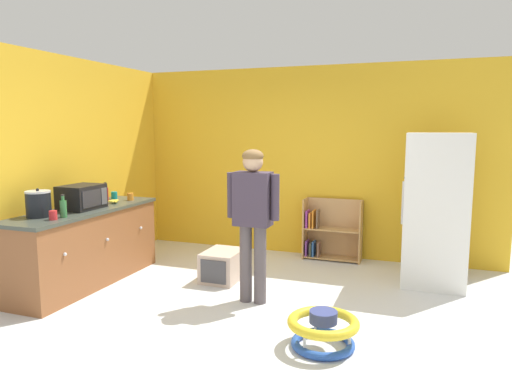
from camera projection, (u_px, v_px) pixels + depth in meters
ground_plane at (258, 311)px, 4.70m from camera, size 12.00×12.00×0.00m
back_wall at (313, 162)px, 6.69m from camera, size 5.20×0.06×2.70m
left_side_wall at (91, 165)px, 6.16m from camera, size 0.06×2.99×2.70m
kitchen_counter at (86, 246)px, 5.50m from camera, size 0.65×2.07×0.90m
refrigerator at (436, 210)px, 5.41m from camera, size 0.73×0.68×1.78m
bookshelf at (329, 233)px, 6.56m from camera, size 0.80×0.28×0.85m
standing_person at (253, 211)px, 4.83m from camera, size 0.57×0.22×1.62m
baby_walker at (323, 329)px, 3.90m from camera, size 0.60×0.60×0.32m
pet_carrier at (223, 265)px, 5.65m from camera, size 0.42×0.55×0.36m
microwave at (82, 197)px, 5.40m from camera, size 0.37×0.48×0.28m
crock_pot at (38, 204)px, 4.92m from camera, size 0.26×0.26×0.31m
banana_bunch at (115, 201)px, 5.83m from camera, size 0.15×0.16×0.04m
ketchup_bottle at (106, 194)px, 5.97m from camera, size 0.07×0.07×0.25m
green_glass_bottle at (63, 208)px, 4.89m from camera, size 0.07×0.07×0.25m
red_cup at (53, 215)px, 4.77m from camera, size 0.08×0.08×0.09m
teal_cup at (114, 195)px, 6.19m from camera, size 0.08×0.08×0.09m
orange_cup at (130, 197)px, 6.07m from camera, size 0.08×0.08×0.09m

